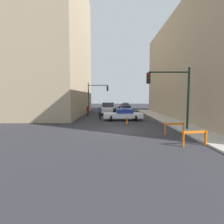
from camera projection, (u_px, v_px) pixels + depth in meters
name	position (u px, v px, depth m)	size (l,w,h in m)	color
ground_plane	(118.00, 130.00, 15.06)	(120.00, 120.00, 0.00)	#2D2D33
sidewalk_right	(190.00, 129.00, 15.10)	(2.40, 44.00, 0.12)	#B2ADA3
building_corner_left	(40.00, 46.00, 27.98)	(14.00, 20.00, 21.93)	tan
building_right	(219.00, 65.00, 22.54)	(12.00, 28.00, 13.82)	tan
traffic_light_near	(175.00, 89.00, 14.70)	(3.64, 0.35, 5.20)	black
traffic_light_far	(95.00, 94.00, 29.15)	(3.44, 0.35, 5.20)	black
police_car	(123.00, 114.00, 21.29)	(4.72, 2.39, 1.52)	white
white_truck	(108.00, 109.00, 29.17)	(2.90, 5.53, 1.90)	silver
parked_car_near	(126.00, 109.00, 32.91)	(2.30, 4.31, 1.31)	navy
parked_car_mid	(124.00, 106.00, 40.49)	(2.54, 4.45, 1.31)	maroon
parked_car_far	(125.00, 105.00, 47.66)	(2.40, 4.37, 1.31)	black
pedestrian_crossing	(100.00, 112.00, 22.50)	(0.38, 0.38, 1.66)	black
pedestrian_corner	(88.00, 110.00, 25.88)	(0.51, 0.51, 1.66)	#382D23
barrier_front	(195.00, 136.00, 10.10)	(1.58, 0.43, 0.90)	orange
barrier_mid	(174.00, 127.00, 13.19)	(1.60, 0.32, 0.90)	orange
traffic_cone	(127.00, 121.00, 18.20)	(0.36, 0.36, 0.66)	black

